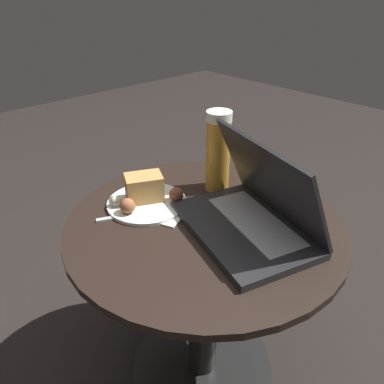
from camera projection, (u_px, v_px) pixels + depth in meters
ground_plane at (202, 366)px, 1.16m from camera, size 6.00×6.00×0.00m
table at (204, 277)px, 0.97m from camera, size 0.66×0.66×0.54m
napkin at (153, 206)px, 0.94m from camera, size 0.22×0.19×0.00m
laptop at (252, 213)px, 0.83m from camera, size 0.37×0.30×0.21m
beer_glass at (218, 151)px, 0.97m from camera, size 0.07×0.07×0.21m
snack_plate at (146, 196)px, 0.94m from camera, size 0.20×0.20×0.08m
fork at (138, 214)px, 0.91m from camera, size 0.09×0.16×0.00m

